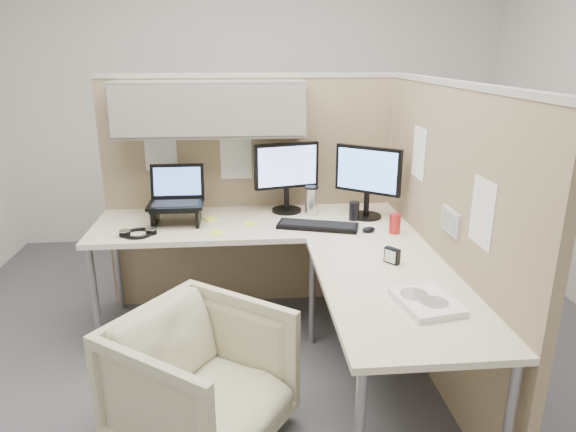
{
  "coord_description": "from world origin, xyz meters",
  "views": [
    {
      "loc": [
        -0.15,
        -2.58,
        1.77
      ],
      "look_at": [
        0.1,
        0.25,
        0.85
      ],
      "focal_mm": 32.0,
      "sensor_mm": 36.0,
      "label": 1
    }
  ],
  "objects": [
    {
      "name": "ground",
      "position": [
        0.0,
        0.0,
        0.0
      ],
      "size": [
        4.5,
        4.5,
        0.0
      ],
      "primitive_type": "plane",
      "color": "#46454C",
      "rests_on": "ground"
    },
    {
      "name": "partition_back",
      "position": [
        -0.22,
        0.83,
        1.1
      ],
      "size": [
        2.0,
        0.36,
        1.63
      ],
      "color": "#9B8565",
      "rests_on": "ground"
    },
    {
      "name": "partition_right",
      "position": [
        0.9,
        -0.07,
        0.82
      ],
      "size": [
        0.07,
        2.03,
        1.63
      ],
      "color": "#9B8565",
      "rests_on": "ground"
    },
    {
      "name": "desk",
      "position": [
        0.12,
        0.13,
        0.69
      ],
      "size": [
        2.0,
        1.98,
        0.73
      ],
      "color": "beige",
      "rests_on": "ground"
    },
    {
      "name": "office_chair",
      "position": [
        -0.37,
        -0.54,
        0.35
      ],
      "size": [
        0.92,
        0.92,
        0.7
      ],
      "primitive_type": "imported",
      "rotation": [
        0.0,
        0.0,
        0.93
      ],
      "color": "beige",
      "rests_on": "ground"
    },
    {
      "name": "monitor_left",
      "position": [
        0.13,
        0.72,
        1.0
      ],
      "size": [
        0.43,
        0.2,
        0.47
      ],
      "rotation": [
        0.0,
        0.0,
        0.25
      ],
      "color": "black",
      "rests_on": "desk"
    },
    {
      "name": "monitor_right",
      "position": [
        0.64,
        0.55,
        1.0
      ],
      "size": [
        0.37,
        0.29,
        0.47
      ],
      "rotation": [
        0.0,
        0.0,
        -0.65
      ],
      "color": "black",
      "rests_on": "desk"
    },
    {
      "name": "laptop_station",
      "position": [
        -0.58,
        0.55,
        0.87
      ],
      "size": [
        0.34,
        0.29,
        0.35
      ],
      "color": "black",
      "rests_on": "desk"
    },
    {
      "name": "keyboard",
      "position": [
        0.29,
        0.37,
        0.74
      ],
      "size": [
        0.52,
        0.3,
        0.02
      ],
      "primitive_type": "cube",
      "rotation": [
        0.0,
        0.0,
        -0.3
      ],
      "color": "black",
      "rests_on": "desk"
    },
    {
      "name": "mouse",
      "position": [
        0.59,
        0.27,
        0.75
      ],
      "size": [
        0.1,
        0.08,
        0.03
      ],
      "primitive_type": "ellipsoid",
      "rotation": [
        0.0,
        0.0,
        0.32
      ],
      "color": "black",
      "rests_on": "desk"
    },
    {
      "name": "travel_mug",
      "position": [
        0.29,
        0.65,
        0.83
      ],
      "size": [
        0.09,
        0.09,
        0.19
      ],
      "color": "silver",
      "rests_on": "desk"
    },
    {
      "name": "soda_can_green",
      "position": [
        0.74,
        0.23,
        0.79
      ],
      "size": [
        0.07,
        0.07,
        0.12
      ],
      "primitive_type": "cylinder",
      "color": "#B21E1E",
      "rests_on": "desk"
    },
    {
      "name": "soda_can_silver",
      "position": [
        0.55,
        0.5,
        0.79
      ],
      "size": [
        0.07,
        0.07,
        0.12
      ],
      "primitive_type": "cylinder",
      "color": "black",
      "rests_on": "desk"
    },
    {
      "name": "sticky_note_a",
      "position": [
        -0.32,
        0.32,
        0.73
      ],
      "size": [
        0.08,
        0.08,
        0.01
      ],
      "primitive_type": "cube",
      "rotation": [
        0.0,
        0.0,
        -0.11
      ],
      "color": "#F2FD42",
      "rests_on": "desk"
    },
    {
      "name": "sticky_note_c",
      "position": [
        -0.37,
        0.59,
        0.73
      ],
      "size": [
        0.1,
        0.1,
        0.01
      ],
      "primitive_type": "cube",
      "rotation": [
        0.0,
        0.0,
        0.49
      ],
      "color": "#F2FD42",
      "rests_on": "desk"
    },
    {
      "name": "sticky_note_d",
      "position": [
        -0.11,
        0.48,
        0.73
      ],
      "size": [
        0.08,
        0.08,
        0.01
      ],
      "primitive_type": "cube",
      "rotation": [
        0.0,
        0.0,
        -0.07
      ],
      "color": "#F2FD42",
      "rests_on": "desk"
    },
    {
      "name": "headphones",
      "position": [
        -0.78,
        0.33,
        0.74
      ],
      "size": [
        0.21,
        0.2,
        0.03
      ],
      "rotation": [
        0.0,
        0.0,
        0.16
      ],
      "color": "black",
      "rests_on": "desk"
    },
    {
      "name": "paper_stack",
      "position": [
        0.61,
        -0.68,
        0.75
      ],
      "size": [
        0.27,
        0.32,
        0.03
      ],
      "rotation": [
        0.0,
        0.0,
        0.18
      ],
      "color": "white",
      "rests_on": "desk"
    },
    {
      "name": "desk_clock",
      "position": [
        0.59,
        -0.21,
        0.77
      ],
      "size": [
        0.08,
        0.08,
        0.08
      ],
      "rotation": [
        0.0,
        0.0,
        -0.9
      ],
      "color": "black",
      "rests_on": "desk"
    }
  ]
}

